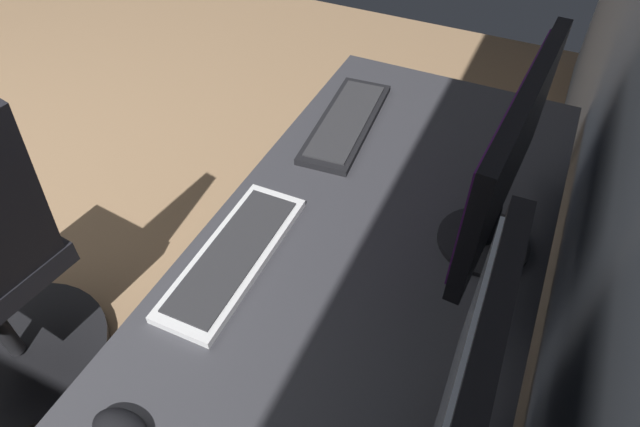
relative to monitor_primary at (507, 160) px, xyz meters
The scene contains 4 objects.
desk 0.46m from the monitor_primary, 39.42° to the right, with size 1.82×0.73×0.73m.
monitor_primary is the anchor object (origin of this frame).
keyboard_main 0.59m from the monitor_primary, 60.13° to the right, with size 0.42×0.14×0.02m.
keyboard_spare 0.57m from the monitor_primary, 122.13° to the right, with size 0.43×0.17×0.02m.
Camera 1 is at (0.50, 2.20, 1.62)m, focal length 30.42 mm.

